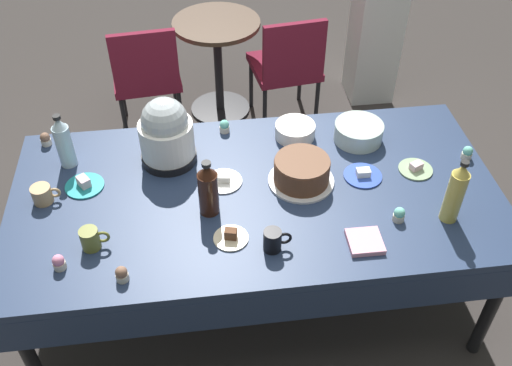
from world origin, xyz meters
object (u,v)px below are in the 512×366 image
(potluck_table, at_px, (256,201))
(cupcake_mint, at_px, (399,215))
(soda_bottle_ginger_ale, at_px, (455,193))
(soda_bottle_water, at_px, (64,142))
(coffee_mug_black, at_px, (273,240))
(dessert_plate_cobalt, at_px, (363,175))
(coffee_mug_olive, at_px, (91,239))
(ceramic_snack_bowl, at_px, (295,131))
(cupcake_rose, at_px, (467,153))
(dessert_plate_cream, at_px, (231,237))
(cupcake_cocoa, at_px, (122,274))
(cupcake_berry, at_px, (59,262))
(slow_cooker, at_px, (166,133))
(dessert_plate_white, at_px, (223,180))
(cupcake_vanilla, at_px, (45,139))
(maroon_chair_right, at_px, (288,64))
(round_cafe_table, at_px, (218,51))
(glass_salad_bowl, at_px, (358,132))
(maroon_chair_left, at_px, (146,73))
(cupcake_lemon, at_px, (224,126))
(water_cooler, at_px, (377,24))
(frosted_layer_cake, at_px, (302,172))
(coffee_mug_tan, at_px, (43,194))
(dessert_plate_teal, at_px, (84,184))
(soda_bottle_cola, at_px, (208,189))
(dessert_plate_sage, at_px, (416,168))

(potluck_table, height_order, cupcake_mint, cupcake_mint)
(soda_bottle_ginger_ale, height_order, soda_bottle_water, soda_bottle_ginger_ale)
(coffee_mug_black, bearing_deg, dessert_plate_cobalt, 38.76)
(cupcake_mint, distance_m, coffee_mug_olive, 1.28)
(ceramic_snack_bowl, distance_m, cupcake_rose, 0.83)
(dessert_plate_cream, xyz_separation_m, cupcake_cocoa, (-0.43, -0.16, 0.02))
(soda_bottle_water, distance_m, coffee_mug_olive, 0.57)
(cupcake_mint, bearing_deg, cupcake_berry, -176.58)
(cupcake_rose, distance_m, cupcake_cocoa, 1.69)
(potluck_table, relative_size, soda_bottle_water, 7.87)
(slow_cooker, xyz_separation_m, soda_bottle_ginger_ale, (1.18, -0.54, -0.01))
(soda_bottle_water, bearing_deg, dessert_plate_white, -17.25)
(dessert_plate_white, height_order, coffee_mug_black, coffee_mug_black)
(slow_cooker, height_order, cupcake_vanilla, slow_cooker)
(maroon_chair_right, distance_m, round_cafe_table, 0.51)
(cupcake_mint, bearing_deg, soda_bottle_ginger_ale, -3.88)
(glass_salad_bowl, bearing_deg, slow_cooker, -177.65)
(potluck_table, xyz_separation_m, maroon_chair_left, (-0.54, 1.50, -0.20))
(cupcake_lemon, relative_size, maroon_chair_left, 0.08)
(potluck_table, bearing_deg, water_cooler, 58.50)
(frosted_layer_cake, relative_size, cupcake_lemon, 4.49)
(cupcake_vanilla, height_order, coffee_mug_tan, coffee_mug_tan)
(cupcake_mint, bearing_deg, slow_cooker, 151.23)
(soda_bottle_water, height_order, maroon_chair_right, soda_bottle_water)
(frosted_layer_cake, distance_m, slow_cooker, 0.65)
(cupcake_mint, relative_size, coffee_mug_black, 0.58)
(dessert_plate_teal, height_order, cupcake_mint, cupcake_mint)
(ceramic_snack_bowl, height_order, cupcake_mint, ceramic_snack_bowl)
(round_cafe_table, relative_size, water_cooler, 0.58)
(maroon_chair_right, bearing_deg, coffee_mug_tan, -132.88)
(dessert_plate_cobalt, bearing_deg, potluck_table, -175.77)
(soda_bottle_ginger_ale, distance_m, coffee_mug_olive, 1.50)
(frosted_layer_cake, distance_m, soda_bottle_water, 1.10)
(potluck_table, bearing_deg, maroon_chair_left, 109.85)
(cupcake_mint, distance_m, maroon_chair_left, 2.11)
(cupcake_cocoa, relative_size, soda_bottle_cola, 0.25)
(soda_bottle_water, xyz_separation_m, coffee_mug_black, (0.88, -0.65, -0.08))
(dessert_plate_cream, xyz_separation_m, dessert_plate_teal, (-0.63, 0.40, -0.00))
(frosted_layer_cake, bearing_deg, cupcake_berry, -159.96)
(maroon_chair_left, relative_size, maroon_chair_right, 1.00)
(dessert_plate_sage, distance_m, maroon_chair_left, 1.97)
(coffee_mug_black, distance_m, water_cooler, 2.42)
(cupcake_berry, xyz_separation_m, soda_bottle_cola, (0.60, 0.24, 0.09))
(maroon_chair_left, height_order, round_cafe_table, maroon_chair_left)
(dessert_plate_sage, distance_m, coffee_mug_tan, 1.70)
(dessert_plate_white, height_order, cupcake_lemon, cupcake_lemon)
(potluck_table, relative_size, dessert_plate_teal, 12.48)
(round_cafe_table, bearing_deg, soda_bottle_cola, -95.17)
(dessert_plate_cobalt, relative_size, soda_bottle_water, 0.64)
(ceramic_snack_bowl, bearing_deg, dessert_plate_sage, -32.35)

